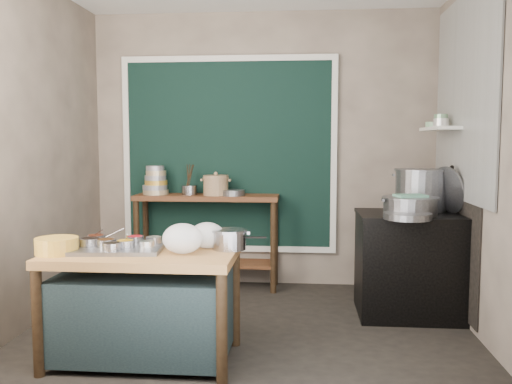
# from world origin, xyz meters

# --- Properties ---
(floor) EXTENTS (3.50, 3.00, 0.02)m
(floor) POSITION_xyz_m (0.00, 0.00, -0.01)
(floor) COLOR black
(floor) RESTS_ON ground
(back_wall) EXTENTS (3.50, 0.02, 2.80)m
(back_wall) POSITION_xyz_m (0.00, 1.51, 1.40)
(back_wall) COLOR gray
(back_wall) RESTS_ON floor
(left_wall) EXTENTS (0.02, 3.00, 2.80)m
(left_wall) POSITION_xyz_m (-1.76, 0.00, 1.40)
(left_wall) COLOR gray
(left_wall) RESTS_ON floor
(right_wall) EXTENTS (0.02, 3.00, 2.80)m
(right_wall) POSITION_xyz_m (1.76, 0.00, 1.40)
(right_wall) COLOR gray
(right_wall) RESTS_ON floor
(curtain_panel) EXTENTS (2.10, 0.02, 1.90)m
(curtain_panel) POSITION_xyz_m (-0.35, 1.47, 1.35)
(curtain_panel) COLOR black
(curtain_panel) RESTS_ON back_wall
(curtain_frame) EXTENTS (2.22, 0.03, 2.02)m
(curtain_frame) POSITION_xyz_m (-0.35, 1.46, 1.35)
(curtain_frame) COLOR beige
(curtain_frame) RESTS_ON back_wall
(tile_panel) EXTENTS (0.02, 1.70, 1.70)m
(tile_panel) POSITION_xyz_m (1.74, 0.55, 1.85)
(tile_panel) COLOR #B2B2AA
(tile_panel) RESTS_ON right_wall
(soot_patch) EXTENTS (0.01, 1.30, 1.30)m
(soot_patch) POSITION_xyz_m (1.74, 0.65, 0.70)
(soot_patch) COLOR black
(soot_patch) RESTS_ON right_wall
(wall_shelf) EXTENTS (0.22, 0.70, 0.03)m
(wall_shelf) POSITION_xyz_m (1.63, 0.85, 1.60)
(wall_shelf) COLOR beige
(wall_shelf) RESTS_ON right_wall
(prep_table) EXTENTS (1.25, 0.72, 0.75)m
(prep_table) POSITION_xyz_m (-0.65, -0.60, 0.38)
(prep_table) COLOR olive
(prep_table) RESTS_ON floor
(back_counter) EXTENTS (1.45, 0.40, 0.95)m
(back_counter) POSITION_xyz_m (-0.55, 1.28, 0.47)
(back_counter) COLOR #512E17
(back_counter) RESTS_ON floor
(stove_block) EXTENTS (0.90, 0.68, 0.85)m
(stove_block) POSITION_xyz_m (1.35, 0.55, 0.42)
(stove_block) COLOR black
(stove_block) RESTS_ON floor
(stove_top) EXTENTS (0.92, 0.69, 0.03)m
(stove_top) POSITION_xyz_m (1.35, 0.55, 0.86)
(stove_top) COLOR black
(stove_top) RESTS_ON stove_block
(condiment_tray) EXTENTS (0.66, 0.50, 0.03)m
(condiment_tray) POSITION_xyz_m (-0.84, -0.57, 0.76)
(condiment_tray) COLOR gray
(condiment_tray) RESTS_ON prep_table
(condiment_bowls) EXTENTS (0.53, 0.38, 0.05)m
(condiment_bowls) POSITION_xyz_m (-0.84, -0.57, 0.80)
(condiment_bowls) COLOR silver
(condiment_bowls) RESTS_ON condiment_tray
(yellow_basin) EXTENTS (0.33, 0.33, 0.11)m
(yellow_basin) POSITION_xyz_m (-1.19, -0.73, 0.80)
(yellow_basin) COLOR #C18527
(yellow_basin) RESTS_ON prep_table
(saucepan) EXTENTS (0.27, 0.27, 0.14)m
(saucepan) POSITION_xyz_m (-0.08, -0.48, 0.82)
(saucepan) COLOR gray
(saucepan) RESTS_ON prep_table
(plastic_bag_a) EXTENTS (0.31, 0.28, 0.20)m
(plastic_bag_a) POSITION_xyz_m (-0.36, -0.65, 0.85)
(plastic_bag_a) COLOR white
(plastic_bag_a) RESTS_ON prep_table
(plastic_bag_b) EXTENTS (0.30, 0.28, 0.18)m
(plastic_bag_b) POSITION_xyz_m (-0.24, -0.45, 0.84)
(plastic_bag_b) COLOR white
(plastic_bag_b) RESTS_ON prep_table
(bowl_stack) EXTENTS (0.26, 0.26, 0.29)m
(bowl_stack) POSITION_xyz_m (-1.08, 1.28, 1.08)
(bowl_stack) COLOR tan
(bowl_stack) RESTS_ON back_counter
(utensil_cup) EXTENTS (0.20, 0.20, 0.09)m
(utensil_cup) POSITION_xyz_m (-0.73, 1.28, 1.00)
(utensil_cup) COLOR gray
(utensil_cup) RESTS_ON back_counter
(ceramic_crock) EXTENTS (0.30, 0.30, 0.18)m
(ceramic_crock) POSITION_xyz_m (-0.45, 1.25, 1.04)
(ceramic_crock) COLOR #987453
(ceramic_crock) RESTS_ON back_counter
(wide_bowl) EXTENTS (0.24, 0.24, 0.06)m
(wide_bowl) POSITION_xyz_m (-0.27, 1.22, 0.98)
(wide_bowl) COLOR gray
(wide_bowl) RESTS_ON back_counter
(stock_pot) EXTENTS (0.48, 0.48, 0.37)m
(stock_pot) POSITION_xyz_m (1.45, 0.76, 1.06)
(stock_pot) COLOR gray
(stock_pot) RESTS_ON stove_top
(pot_lid) EXTENTS (0.24, 0.42, 0.40)m
(pot_lid) POSITION_xyz_m (1.65, 0.60, 1.08)
(pot_lid) COLOR gray
(pot_lid) RESTS_ON stove_top
(steamer) EXTENTS (0.57, 0.57, 0.15)m
(steamer) POSITION_xyz_m (1.30, 0.42, 0.96)
(steamer) COLOR gray
(steamer) RESTS_ON stove_top
(green_cloth) EXTENTS (0.27, 0.23, 0.02)m
(green_cloth) POSITION_xyz_m (1.30, 0.42, 1.04)
(green_cloth) COLOR #4E8C6A
(green_cloth) RESTS_ON steamer
(shallow_pan) EXTENTS (0.47, 0.47, 0.05)m
(shallow_pan) POSITION_xyz_m (1.24, 0.18, 0.90)
(shallow_pan) COLOR gray
(shallow_pan) RESTS_ON stove_top
(shelf_bowl_stack) EXTENTS (0.14, 0.14, 0.11)m
(shelf_bowl_stack) POSITION_xyz_m (1.63, 0.83, 1.67)
(shelf_bowl_stack) COLOR silver
(shelf_bowl_stack) RESTS_ON wall_shelf
(shelf_bowl_green) EXTENTS (0.19, 0.19, 0.05)m
(shelf_bowl_green) POSITION_xyz_m (1.63, 1.11, 1.64)
(shelf_bowl_green) COLOR gray
(shelf_bowl_green) RESTS_ON wall_shelf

